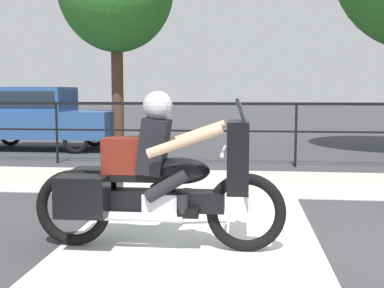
% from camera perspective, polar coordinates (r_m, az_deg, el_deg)
% --- Properties ---
extents(ground_plane, '(120.00, 120.00, 0.00)m').
position_cam_1_polar(ground_plane, '(5.10, 18.25, -11.72)').
color(ground_plane, '#38383A').
extents(sidewalk_band, '(44.00, 2.40, 0.01)m').
position_cam_1_polar(sidewalk_band, '(8.36, 13.42, -4.58)').
color(sidewalk_band, '#B7B2A8').
rests_on(sidewalk_band, ground).
extents(crosswalk_band, '(2.61, 6.00, 0.01)m').
position_cam_1_polar(crosswalk_band, '(4.83, -0.37, -12.38)').
color(crosswalk_band, silver).
rests_on(crosswalk_band, ground).
extents(fence_railing, '(36.00, 0.05, 1.33)m').
position_cam_1_polar(fence_railing, '(10.07, 12.26, 3.21)').
color(fence_railing, black).
rests_on(fence_railing, ground).
extents(motorcycle, '(2.49, 0.76, 1.55)m').
position_cam_1_polar(motorcycle, '(4.72, -4.24, -4.14)').
color(motorcycle, black).
rests_on(motorcycle, ground).
extents(parked_car, '(4.06, 1.69, 1.67)m').
position_cam_1_polar(parked_car, '(13.58, -17.95, 3.35)').
color(parked_car, '#284C84').
rests_on(parked_car, ground).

